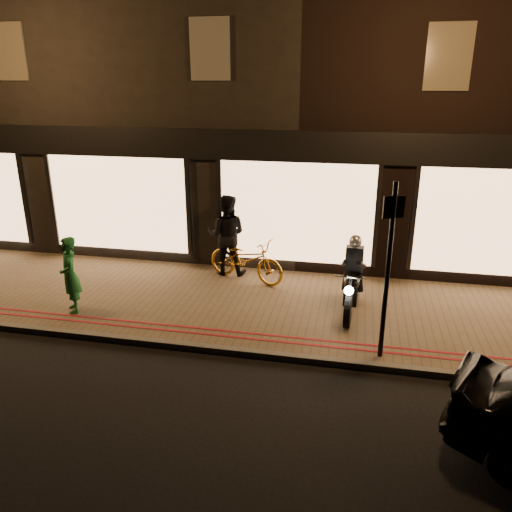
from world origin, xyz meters
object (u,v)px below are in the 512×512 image
at_px(bicycle_gold, 246,259).
at_px(sign_post, 388,264).
at_px(person_green, 70,275).
at_px(motorcycle, 352,283).

bearing_deg(bicycle_gold, sign_post, -113.90).
distance_m(bicycle_gold, person_green, 3.85).
xyz_separation_m(motorcycle, bicycle_gold, (-2.45, 1.21, -0.10)).
xyz_separation_m(sign_post, person_green, (-6.05, 0.55, -0.90)).
height_order(motorcycle, sign_post, sign_post).
relative_size(bicycle_gold, person_green, 1.26).
bearing_deg(person_green, sign_post, 46.68).
bearing_deg(person_green, bicycle_gold, 89.02).
bearing_deg(motorcycle, sign_post, -68.18).
xyz_separation_m(bicycle_gold, person_green, (-3.06, -2.32, 0.26)).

